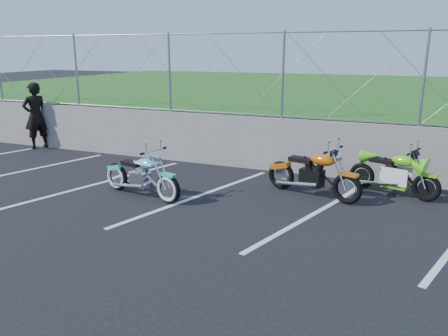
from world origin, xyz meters
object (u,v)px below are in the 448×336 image
at_px(cruiser_turquoise, 142,177).
at_px(sportbike_green, 395,175).
at_px(naked_orange, 314,175).
at_px(person_standing, 36,116).

relative_size(cruiser_turquoise, sportbike_green, 1.11).
distance_m(naked_orange, person_standing, 8.67).
height_order(cruiser_turquoise, person_standing, person_standing).
distance_m(cruiser_turquoise, person_standing, 6.02).
xyz_separation_m(sportbike_green, person_standing, (-10.04, 0.61, 0.56)).
bearing_deg(naked_orange, sportbike_green, 42.75).
relative_size(cruiser_turquoise, naked_orange, 0.99).
relative_size(cruiser_turquoise, person_standing, 1.02).
bearing_deg(cruiser_turquoise, sportbike_green, 36.55).
xyz_separation_m(cruiser_turquoise, person_standing, (-5.37, 2.66, 0.58)).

